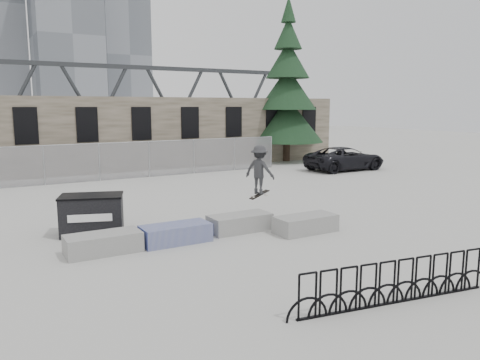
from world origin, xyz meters
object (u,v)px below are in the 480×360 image
at_px(planter_center_left, 176,233).
at_px(planter_center_right, 240,222).
at_px(planter_offset, 306,223).
at_px(dumpster, 92,214).
at_px(planter_far_left, 103,242).
at_px(skateboarder, 260,170).
at_px(bike_rack, 396,282).
at_px(suv, 345,158).
at_px(spruce_tree, 287,96).

bearing_deg(planter_center_left, planter_center_right, 4.26).
distance_m(planter_offset, dumpster, 6.68).
height_order(planter_far_left, skateboarder, skateboarder).
bearing_deg(planter_offset, planter_center_right, 145.47).
relative_size(planter_far_left, dumpster, 0.93).
relative_size(planter_center_left, dumpster, 0.93).
bearing_deg(dumpster, planter_center_right, -6.83).
bearing_deg(planter_center_left, planter_far_left, 178.02).
height_order(planter_far_left, planter_offset, same).
bearing_deg(planter_offset, dumpster, 151.52).
height_order(planter_center_right, skateboarder, skateboarder).
distance_m(planter_far_left, planter_center_right, 4.34).
bearing_deg(planter_far_left, bike_rack, -55.73).
height_order(planter_center_right, planter_offset, same).
bearing_deg(suv, dumpster, 113.51).
relative_size(planter_offset, dumpster, 0.93).
relative_size(dumpster, bike_rack, 0.44).
relative_size(planter_center_right, planter_offset, 1.00).
distance_m(planter_far_left, skateboarder, 5.94).
height_order(planter_offset, bike_rack, bike_rack).
height_order(dumpster, skateboarder, skateboarder).
relative_size(planter_far_left, planter_center_left, 1.00).
bearing_deg(planter_far_left, suv, 28.28).
relative_size(suv, skateboarder, 2.83).
bearing_deg(skateboarder, planter_center_left, 76.82).
xyz_separation_m(planter_center_left, planter_center_right, (2.27, 0.17, 0.00)).
bearing_deg(spruce_tree, bike_rack, -120.68).
distance_m(planter_center_left, skateboarder, 4.03).
xyz_separation_m(planter_far_left, skateboarder, (5.66, 1.01, 1.48)).
relative_size(planter_far_left, suv, 0.38).
distance_m(planter_center_left, planter_center_right, 2.27).
bearing_deg(suv, planter_center_left, 122.30).
distance_m(planter_far_left, planter_center_left, 2.07).
bearing_deg(bike_rack, planter_far_left, 124.27).
xyz_separation_m(suv, skateboarder, (-11.60, -8.28, 1.05)).
relative_size(planter_center_right, bike_rack, 0.41).
bearing_deg(planter_far_left, planter_offset, -10.16).
height_order(bike_rack, suv, suv).
height_order(planter_center_right, dumpster, dumpster).
distance_m(planter_offset, suv, 15.27).
relative_size(bike_rack, spruce_tree, 0.42).
bearing_deg(planter_center_right, spruce_tree, 49.90).
bearing_deg(spruce_tree, planter_center_left, -134.49).
relative_size(planter_offset, spruce_tree, 0.17).
xyz_separation_m(planter_far_left, bike_rack, (4.28, -6.28, 0.15)).
xyz_separation_m(planter_far_left, dumpster, (0.19, 2.10, 0.33)).
bearing_deg(dumpster, suv, 41.76).
bearing_deg(planter_far_left, dumpster, 84.74).
bearing_deg(planter_center_left, planter_offset, -14.27).
distance_m(dumpster, skateboarder, 5.69).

